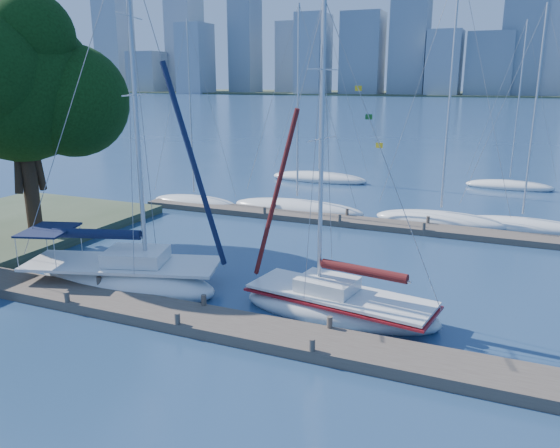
% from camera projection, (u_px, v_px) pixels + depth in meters
% --- Properties ---
extents(ground, '(700.00, 700.00, 0.00)m').
position_uv_depth(ground, '(192.00, 324.00, 20.01)').
color(ground, navy).
rests_on(ground, ground).
extents(near_dock, '(26.00, 2.00, 0.40)m').
position_uv_depth(near_dock, '(192.00, 319.00, 19.96)').
color(near_dock, '#4C4038').
rests_on(near_dock, ground).
extents(far_dock, '(30.00, 1.80, 0.36)m').
position_uv_depth(far_dock, '(359.00, 222.00, 33.44)').
color(far_dock, '#4C4038').
rests_on(far_dock, ground).
extents(far_shore, '(800.00, 100.00, 1.50)m').
position_uv_depth(far_shore, '(498.00, 95.00, 304.64)').
color(far_shore, '#38472D').
rests_on(far_shore, ground).
extents(tree, '(10.22, 9.28, 12.89)m').
position_uv_depth(tree, '(19.00, 83.00, 27.98)').
color(tree, black).
rests_on(tree, ground).
extents(sailboat_navy, '(9.40, 5.38, 14.47)m').
position_uv_depth(sailboat_navy, '(123.00, 261.00, 23.49)').
color(sailboat_navy, silver).
rests_on(sailboat_navy, ground).
extents(sailboat_maroon, '(7.88, 3.59, 11.85)m').
position_uv_depth(sailboat_maroon, '(339.00, 291.00, 20.53)').
color(sailboat_maroon, silver).
rests_on(sailboat_maroon, ground).
extents(bg_boat_0, '(6.62, 2.25, 12.84)m').
position_uv_depth(bg_boat_0, '(194.00, 201.00, 38.84)').
color(bg_boat_0, silver).
rests_on(bg_boat_0, ground).
extents(bg_boat_1, '(9.58, 5.05, 13.61)m').
position_uv_depth(bg_boat_1, '(297.00, 208.00, 36.86)').
color(bg_boat_1, silver).
rests_on(bg_boat_1, ground).
extents(bg_boat_3, '(8.22, 3.42, 15.49)m').
position_uv_depth(bg_boat_3, '(440.00, 220.00, 33.64)').
color(bg_boat_3, silver).
rests_on(bg_boat_3, ground).
extents(bg_boat_4, '(8.27, 4.93, 13.03)m').
position_uv_depth(bg_boat_4, '(521.00, 225.00, 32.50)').
color(bg_boat_4, silver).
rests_on(bg_boat_4, ground).
extents(bg_boat_6, '(8.67, 2.46, 15.01)m').
position_uv_depth(bg_boat_6, '(319.00, 178.00, 47.95)').
color(bg_boat_6, silver).
rests_on(bg_boat_6, ground).
extents(bg_boat_7, '(6.90, 2.35, 13.40)m').
position_uv_depth(bg_boat_7, '(509.00, 185.00, 44.65)').
color(bg_boat_7, silver).
rests_on(bg_boat_7, ground).
extents(skyline, '(503.64, 51.31, 98.95)m').
position_uv_depth(skyline, '(548.00, 26.00, 262.40)').
color(skyline, '#7D8CA1').
rests_on(skyline, ground).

